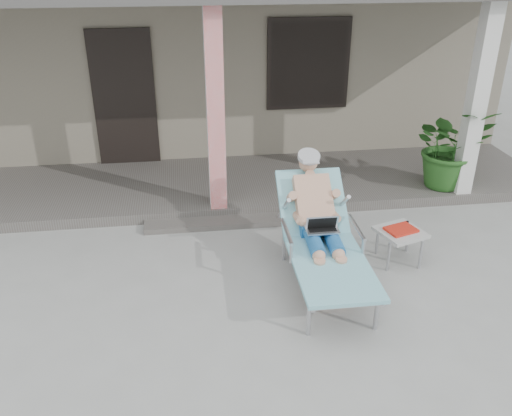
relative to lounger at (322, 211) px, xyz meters
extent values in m
plane|color=#9E9E99|center=(-1.01, -0.51, -0.82)|extent=(60.00, 60.00, 0.00)
cube|color=gray|center=(-1.01, 5.99, 0.68)|extent=(10.00, 5.00, 3.00)
cube|color=black|center=(-2.31, 3.46, 0.38)|extent=(0.95, 0.06, 2.10)
cube|color=black|center=(0.59, 3.46, 0.83)|extent=(1.20, 0.06, 1.30)
cube|color=black|center=(0.59, 3.46, 0.83)|extent=(1.32, 0.05, 1.42)
cube|color=#605B56|center=(-1.01, 2.49, -0.74)|extent=(10.00, 2.00, 0.15)
cube|color=red|center=(-1.01, 1.64, 0.64)|extent=(0.22, 0.22, 2.61)
cube|color=silver|center=(2.49, 1.64, 0.64)|extent=(0.22, 0.22, 2.61)
cube|color=#605B56|center=(-1.01, 1.34, -0.78)|extent=(2.00, 0.30, 0.07)
cylinder|color=#B7B7BC|center=(-0.34, -1.00, -0.62)|extent=(0.05, 0.05, 0.39)
cylinder|color=#B7B7BC|center=(0.33, -1.01, -0.62)|extent=(0.05, 0.05, 0.39)
cylinder|color=#B7B7BC|center=(-0.33, 0.37, -0.62)|extent=(0.05, 0.05, 0.39)
cylinder|color=#B7B7BC|center=(0.34, 0.37, -0.62)|extent=(0.05, 0.05, 0.39)
cube|color=#B7B7BC|center=(0.00, -0.50, -0.41)|extent=(0.67, 1.30, 0.03)
cube|color=#8CCCD8|center=(0.00, -0.50, -0.38)|extent=(0.78, 1.34, 0.04)
cube|color=#B7B7BC|center=(0.00, 0.44, -0.16)|extent=(0.67, 0.62, 0.52)
cube|color=#8CCCD8|center=(0.00, 0.44, -0.12)|extent=(0.77, 0.70, 0.59)
cylinder|color=#B2B2B5|center=(0.01, 0.75, 0.35)|extent=(0.26, 0.26, 0.14)
cube|color=silver|center=(0.00, -0.04, -0.20)|extent=(0.35, 0.25, 0.25)
cube|color=#AEADA9|center=(1.00, 0.17, -0.43)|extent=(0.61, 0.61, 0.04)
cylinder|color=#B7B7BC|center=(0.81, -0.02, -0.63)|extent=(0.03, 0.03, 0.37)
cylinder|color=#B7B7BC|center=(1.19, -0.02, -0.63)|extent=(0.03, 0.03, 0.37)
cylinder|color=#B7B7BC|center=(0.81, 0.37, -0.63)|extent=(0.03, 0.03, 0.37)
cylinder|color=#B7B7BC|center=(1.19, 0.37, -0.63)|extent=(0.03, 0.03, 0.37)
cube|color=red|center=(1.00, 0.17, -0.40)|extent=(0.40, 0.34, 0.03)
cube|color=black|center=(1.00, 0.30, -0.40)|extent=(0.33, 0.12, 0.03)
imported|color=#26591E|center=(2.36, 1.87, -0.06)|extent=(1.10, 0.96, 1.21)
camera|label=1|loc=(-1.39, -5.02, 2.59)|focal=38.00mm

